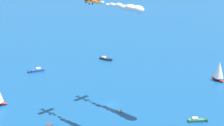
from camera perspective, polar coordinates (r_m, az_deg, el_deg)
name	(u,v)px	position (r m, az deg, el deg)	size (l,w,h in m)	color
ground_plane	(111,104)	(187.31, -0.15, -5.37)	(2000.00, 2000.00, 0.00)	navy
motorboat_near_centre	(199,120)	(176.42, 11.15, -7.24)	(7.50, 5.59, 2.20)	#33704C
sailboat_offshore	(219,71)	(216.44, 13.68, -0.97)	(5.34, 8.67, 10.83)	#B21E1E
motorboat_ahead	(35,70)	(226.04, -9.88, -0.95)	(8.31, 3.49, 2.34)	#23478C
motorboat_mid_cluster	(106,59)	(239.35, -0.74, 0.53)	(4.69, 7.49, 2.13)	black
marker_buoy	(121,111)	(180.73, 1.16, -6.22)	(1.10, 1.10, 2.10)	orange
biplane_lead	(92,1)	(165.94, -2.57, 8.05)	(7.50, 7.05, 3.68)	orange
smoke_trail_lead	(129,8)	(153.86, 2.22, 7.15)	(6.78, 20.37, 3.37)	silver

